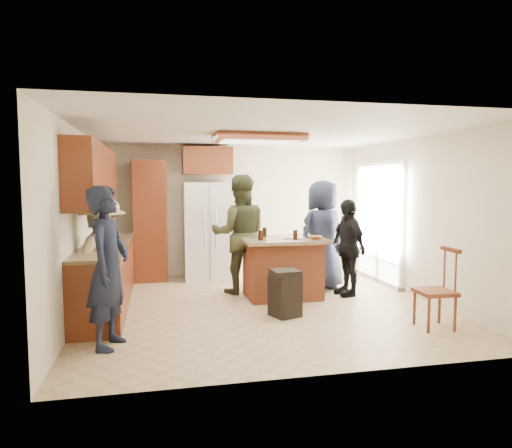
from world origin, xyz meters
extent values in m
plane|color=tan|center=(0.00, 0.00, 0.00)|extent=(5.00, 5.00, 0.00)
plane|color=white|center=(0.00, 0.00, 2.50)|extent=(5.00, 5.00, 0.00)
plane|color=beige|center=(0.00, 2.50, 1.25)|extent=(5.00, 0.00, 5.00)
plane|color=beige|center=(0.00, -2.50, 1.25)|extent=(5.00, 0.00, 5.00)
plane|color=beige|center=(-2.50, 0.00, 1.25)|extent=(0.00, 5.00, 5.00)
plane|color=beige|center=(2.50, 0.00, 1.25)|extent=(0.00, 5.00, 5.00)
cube|color=white|center=(2.48, 1.20, 1.05)|extent=(0.02, 1.60, 2.10)
cube|color=white|center=(2.46, 1.20, 1.05)|extent=(0.08, 1.72, 2.10)
cube|color=maroon|center=(0.00, 0.20, 2.44)|extent=(1.30, 0.70, 0.10)
cube|color=white|center=(0.00, 0.20, 2.38)|extent=(1.10, 0.50, 0.02)
cube|color=olive|center=(4.00, 1.20, -0.05)|extent=(3.00, 3.00, 0.10)
cube|color=#593319|center=(4.70, 1.80, 1.00)|extent=(1.40, 1.60, 2.00)
imported|color=black|center=(-1.99, -1.30, 0.88)|extent=(0.62, 0.74, 1.75)
imported|color=#353921|center=(-0.17, 0.86, 0.96)|extent=(1.00, 0.68, 1.92)
imported|color=#1B2137|center=(1.22, 0.79, 0.92)|extent=(1.04, 0.83, 1.84)
imported|color=black|center=(1.48, 0.35, 0.77)|extent=(0.57, 0.95, 1.54)
imported|color=tan|center=(-2.17, -0.21, 0.80)|extent=(0.85, 1.14, 1.60)
cube|color=maroon|center=(-2.20, 0.40, 0.44)|extent=(0.60, 3.00, 0.88)
cube|color=#846B4C|center=(-2.20, 0.40, 0.90)|extent=(0.64, 3.00, 0.04)
cube|color=maroon|center=(-2.33, 0.40, 1.88)|extent=(0.35, 3.00, 0.85)
cube|color=maroon|center=(-1.60, 2.20, 1.10)|extent=(0.60, 0.60, 2.20)
cube|color=maroon|center=(-0.55, 2.20, 2.20)|extent=(0.90, 0.60, 0.50)
cube|color=white|center=(-0.55, 2.12, 0.90)|extent=(0.90, 0.72, 1.80)
cube|color=gray|center=(-0.55, 1.75, 0.90)|extent=(0.01, 0.01, 1.71)
cylinder|color=silver|center=(-0.65, 1.73, 0.99)|extent=(0.02, 0.02, 0.70)
cylinder|color=silver|center=(-0.45, 1.73, 0.99)|extent=(0.02, 0.02, 0.70)
cube|color=#AB4F2C|center=(0.43, 0.44, 0.44)|extent=(1.10, 0.85, 0.88)
cube|color=#8F6D53|center=(0.43, 0.44, 0.91)|extent=(1.28, 1.03, 0.05)
cube|color=silver|center=(0.68, 0.39, 0.94)|extent=(0.54, 0.48, 0.02)
imported|color=brown|center=(0.88, 0.19, 0.96)|extent=(0.28, 0.28, 0.05)
cylinder|color=black|center=(0.04, 0.26, 1.01)|extent=(0.07, 0.07, 0.15)
cylinder|color=black|center=(0.21, 0.71, 1.01)|extent=(0.07, 0.07, 0.15)
cylinder|color=black|center=(0.90, 0.72, 1.01)|extent=(0.07, 0.07, 0.15)
cylinder|color=black|center=(0.57, 0.20, 1.01)|extent=(0.07, 0.07, 0.15)
cube|color=black|center=(0.19, -0.58, 0.28)|extent=(0.44, 0.44, 0.55)
cube|color=black|center=(0.19, -0.58, 0.59)|extent=(0.38, 0.38, 0.08)
cube|color=maroon|center=(1.85, -1.46, 0.45)|extent=(0.44, 0.44, 0.05)
cylinder|color=maroon|center=(1.67, -1.63, 0.22)|extent=(0.04, 0.04, 0.44)
cylinder|color=maroon|center=(2.01, -1.64, 0.22)|extent=(0.04, 0.04, 0.44)
cylinder|color=maroon|center=(1.69, -1.29, 0.22)|extent=(0.04, 0.04, 0.44)
cylinder|color=maroon|center=(2.02, -1.30, 0.22)|extent=(0.04, 0.04, 0.44)
cube|color=maroon|center=(2.04, -1.48, 0.97)|extent=(0.06, 0.40, 0.05)
cylinder|color=maroon|center=(2.03, -1.60, 0.72)|extent=(0.03, 0.03, 0.50)
cylinder|color=maroon|center=(2.04, -1.36, 0.72)|extent=(0.03, 0.03, 0.50)
camera|label=1|loc=(-1.46, -6.37, 1.77)|focal=32.00mm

